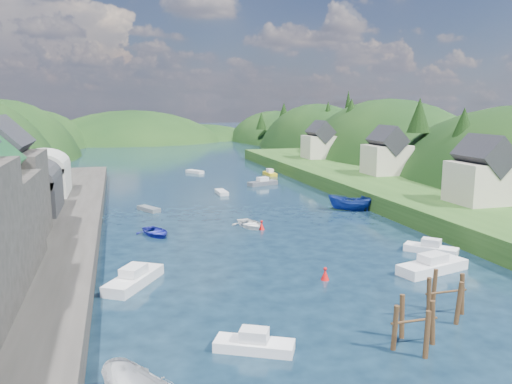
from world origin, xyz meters
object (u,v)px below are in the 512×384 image
object	(u,v)px
piling_cluster_far	(446,300)
channel_buoy_far	(262,226)
piling_cluster_near	(414,329)
channel_buoy_near	(325,274)

from	to	relation	value
piling_cluster_far	channel_buoy_far	bearing A→B (deg)	101.61
piling_cluster_near	channel_buoy_near	world-z (taller)	piling_cluster_near
piling_cluster_near	channel_buoy_far	xyz separation A→B (m)	(-0.81, 29.70, -0.65)
piling_cluster_far	channel_buoy_near	world-z (taller)	piling_cluster_far
piling_cluster_near	channel_buoy_near	size ratio (longest dim) A/B	3.09
piling_cluster_near	channel_buoy_far	world-z (taller)	piling_cluster_near
piling_cluster_far	channel_buoy_near	distance (m)	10.22
piling_cluster_near	piling_cluster_far	bearing A→B (deg)	35.60
channel_buoy_near	channel_buoy_far	distance (m)	17.54
piling_cluster_near	piling_cluster_far	size ratio (longest dim) A/B	0.96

